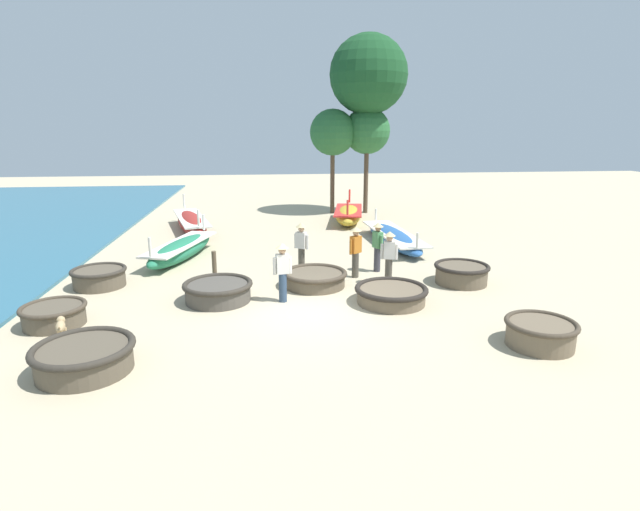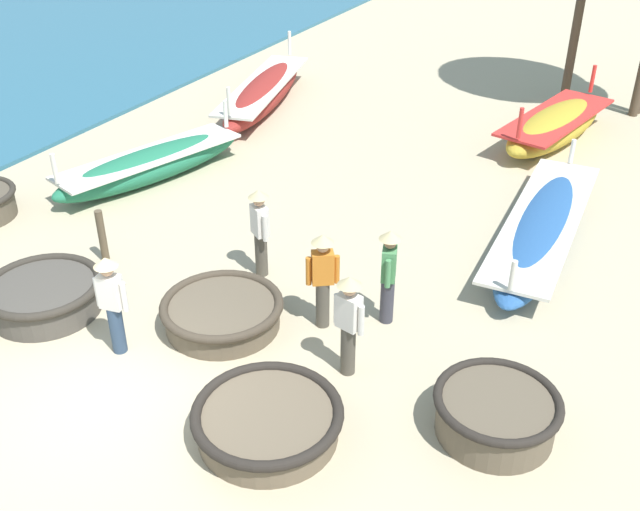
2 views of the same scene
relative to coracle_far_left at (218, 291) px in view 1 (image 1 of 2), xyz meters
name	(u,v)px [view 1 (image 1 of 2)]	position (x,y,z in m)	size (l,w,h in m)	color
ground_plane	(308,312)	(2.40, -1.14, -0.31)	(80.00, 80.00, 0.00)	#BCAD8C
coracle_far_left	(218,291)	(0.00, 0.00, 0.00)	(1.93, 1.93, 0.56)	#4C473F
coracle_center	(391,294)	(4.75, -0.69, -0.05)	(2.02, 2.02, 0.48)	brown
coracle_weathered	(54,314)	(-3.83, -1.34, -0.02)	(1.54, 1.54, 0.53)	brown
coracle_tilted	(99,277)	(-3.70, 1.73, 0.01)	(1.62, 1.62, 0.58)	brown
coracle_nearest	(540,332)	(7.33, -3.80, 0.01)	(1.56, 1.56, 0.59)	brown
coracle_front_left	(315,278)	(2.82, 1.04, -0.04)	(1.97, 1.97, 0.48)	brown
coracle_upturned	(461,273)	(7.36, 0.81, 0.03)	(1.69, 1.69, 0.62)	brown
coracle_far_right	(84,356)	(-2.28, -3.92, 0.01)	(1.97, 1.97, 0.59)	brown
long_boat_red_hull	(393,237)	(6.62, 6.22, 0.00)	(1.53, 6.03, 1.07)	#285693
long_boat_blue_hull	(191,223)	(-2.05, 10.00, 0.10)	(2.51, 5.86, 1.42)	maroon
long_boat_white_hull	(181,249)	(-1.73, 4.80, 0.06)	(2.32, 4.83, 1.29)	#237551
long_boat_ochre_hull	(348,215)	(5.59, 11.32, 0.11)	(2.11, 4.62, 1.45)	gold
fisherman_standing_left	(389,254)	(5.09, 0.98, 0.65)	(0.52, 0.36, 1.67)	#4C473D
fisherman_crouching	(378,244)	(5.06, 2.42, 0.65)	(0.36, 0.50, 1.67)	#383842
fisherman_standing_right	(301,244)	(2.54, 2.65, 0.65)	(0.46, 0.37, 1.67)	#4C473D
fisherman_by_coracle	(356,248)	(4.21, 1.83, 0.65)	(0.45, 0.38, 1.67)	#4C473D
fisherman_with_hat	(282,268)	(1.79, -0.24, 0.65)	(0.52, 0.36, 1.67)	#2D425B
dog	(61,327)	(-3.27, -2.40, 0.06)	(0.34, 0.67, 0.55)	tan
mooring_post_mid_beach	(214,267)	(-0.24, 1.67, 0.21)	(0.14, 0.14, 1.03)	brown
tree_right_mid	(367,131)	(7.10, 14.47, 4.19)	(2.55, 2.55, 5.81)	#4C3D2D
tree_leftmost	(368,75)	(7.06, 14.21, 7.12)	(4.19, 4.19, 9.54)	#4C3D2D
tree_left_mid	(333,133)	(5.18, 14.34, 4.11)	(2.50, 2.50, 5.70)	#4C3D2D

